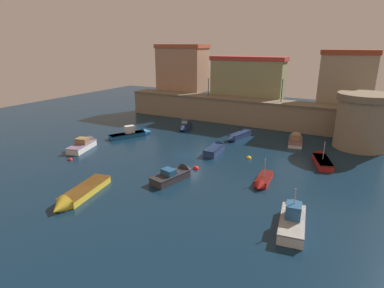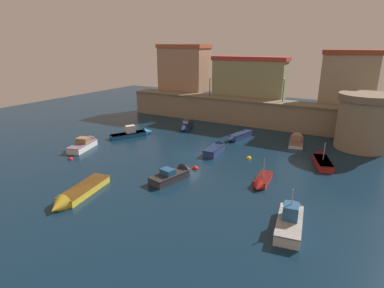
{
  "view_description": "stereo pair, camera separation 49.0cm",
  "coord_description": "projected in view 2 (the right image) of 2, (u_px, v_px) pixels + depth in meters",
  "views": [
    {
      "loc": [
        17.13,
        -31.06,
        12.8
      ],
      "look_at": [
        0.0,
        0.54,
        1.26
      ],
      "focal_mm": 29.24,
      "sensor_mm": 36.0,
      "label": 1
    },
    {
      "loc": [
        17.55,
        -30.83,
        12.8
      ],
      "look_at": [
        0.0,
        0.54,
        1.26
      ],
      "focal_mm": 29.24,
      "sensor_mm": 36.0,
      "label": 2
    }
  ],
  "objects": [
    {
      "name": "moored_boat_0",
      "position": [
        135.0,
        133.0,
        45.48
      ],
      "size": [
        4.34,
        6.35,
        2.04
      ],
      "rotation": [
        0.0,
        0.0,
        1.07
      ],
      "color": "#195689",
      "rests_on": "ground"
    },
    {
      "name": "fortress_tower",
      "position": [
        364.0,
        121.0,
        39.07
      ],
      "size": [
        6.82,
        6.82,
        7.01
      ],
      "color": "gray",
      "rests_on": "ground"
    },
    {
      "name": "quay_lamp_0",
      "position": [
        210.0,
        84.0,
        53.99
      ],
      "size": [
        0.32,
        0.32,
        3.03
      ],
      "color": "black",
      "rests_on": "quay_wall"
    },
    {
      "name": "moored_boat_2",
      "position": [
        238.0,
        136.0,
        43.89
      ],
      "size": [
        2.29,
        5.58,
        1.09
      ],
      "rotation": [
        0.0,
        0.0,
        -1.79
      ],
      "color": "navy",
      "rests_on": "ground"
    },
    {
      "name": "quay_wall",
      "position": [
        244.0,
        111.0,
        52.27
      ],
      "size": [
        42.16,
        4.27,
        4.17
      ],
      "color": "gray",
      "rests_on": "ground"
    },
    {
      "name": "moored_boat_10",
      "position": [
        262.0,
        181.0,
        29.75
      ],
      "size": [
        1.39,
        4.3,
        2.67
      ],
      "rotation": [
        0.0,
        0.0,
        -1.51
      ],
      "color": "red",
      "rests_on": "ground"
    },
    {
      "name": "mooring_buoy_2",
      "position": [
        249.0,
        159.0,
        36.56
      ],
      "size": [
        0.6,
        0.6,
        0.6
      ],
      "primitive_type": "sphere",
      "color": "yellow",
      "rests_on": "ground"
    },
    {
      "name": "ground_plane",
      "position": [
        190.0,
        155.0,
        37.69
      ],
      "size": [
        98.01,
        98.01,
        0.0
      ],
      "primitive_type": "plane",
      "color": "#0C2338"
    },
    {
      "name": "moored_boat_8",
      "position": [
        175.0,
        174.0,
        31.09
      ],
      "size": [
        2.82,
        5.34,
        1.75
      ],
      "rotation": [
        0.0,
        0.0,
        1.34
      ],
      "color": "#333338",
      "rests_on": "ground"
    },
    {
      "name": "quay_lamp_1",
      "position": [
        284.0,
        87.0,
        48.02
      ],
      "size": [
        0.32,
        0.32,
        3.59
      ],
      "color": "black",
      "rests_on": "quay_wall"
    },
    {
      "name": "moored_boat_1",
      "position": [
        76.0,
        195.0,
        27.02
      ],
      "size": [
        2.92,
        7.09,
        1.62
      ],
      "rotation": [
        0.0,
        0.0,
        -1.39
      ],
      "color": "gold",
      "rests_on": "ground"
    },
    {
      "name": "mooring_buoy_1",
      "position": [
        195.0,
        169.0,
        33.55
      ],
      "size": [
        0.66,
        0.66,
        0.66
      ],
      "primitive_type": "sphere",
      "color": "red",
      "rests_on": "ground"
    },
    {
      "name": "moored_boat_6",
      "position": [
        86.0,
        144.0,
        40.44
      ],
      "size": [
        3.19,
        5.88,
        1.89
      ],
      "rotation": [
        0.0,
        0.0,
        1.85
      ],
      "color": "white",
      "rests_on": "ground"
    },
    {
      "name": "mooring_buoy_0",
      "position": [
        71.0,
        159.0,
        36.28
      ],
      "size": [
        0.53,
        0.53,
        0.53
      ],
      "primitive_type": "sphere",
      "color": "red",
      "rests_on": "ground"
    },
    {
      "name": "moored_boat_5",
      "position": [
        321.0,
        160.0,
        35.02
      ],
      "size": [
        3.0,
        5.44,
        3.02
      ],
      "rotation": [
        0.0,
        0.0,
        1.89
      ],
      "color": "red",
      "rests_on": "ground"
    },
    {
      "name": "moored_boat_4",
      "position": [
        186.0,
        126.0,
        49.05
      ],
      "size": [
        2.18,
        4.49,
        1.68
      ],
      "rotation": [
        0.0,
        0.0,
        -1.33
      ],
      "color": "navy",
      "rests_on": "ground"
    },
    {
      "name": "old_town_backdrop",
      "position": [
        250.0,
        73.0,
        54.54
      ],
      "size": [
        37.86,
        5.98,
        8.81
      ],
      "color": "tan",
      "rests_on": "ground"
    },
    {
      "name": "moored_boat_9",
      "position": [
        290.0,
        217.0,
        23.21
      ],
      "size": [
        2.54,
        6.2,
        3.45
      ],
      "rotation": [
        0.0,
        0.0,
        1.72
      ],
      "color": "silver",
      "rests_on": "ground"
    },
    {
      "name": "moored_boat_7",
      "position": [
        297.0,
        140.0,
        42.59
      ],
      "size": [
        2.61,
        5.87,
        1.87
      ],
      "rotation": [
        0.0,
        0.0,
        1.74
      ],
      "color": "white",
      "rests_on": "ground"
    },
    {
      "name": "moored_boat_3",
      "position": [
        216.0,
        149.0,
        38.66
      ],
      "size": [
        1.65,
        4.62,
        1.37
      ],
      "rotation": [
        0.0,
        0.0,
        1.62
      ],
      "color": "navy",
      "rests_on": "ground"
    }
  ]
}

